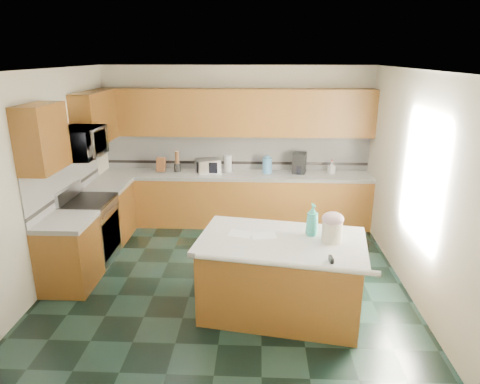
{
  "coord_description": "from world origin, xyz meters",
  "views": [
    {
      "loc": [
        0.4,
        -5.06,
        2.87
      ],
      "look_at": [
        0.15,
        0.35,
        1.12
      ],
      "focal_mm": 32.0,
      "sensor_mm": 36.0,
      "label": 1
    }
  ],
  "objects_px": {
    "knife_block": "(161,165)",
    "toaster_oven": "(208,166)",
    "coffee_maker": "(299,163)",
    "island_base": "(280,278)",
    "treat_jar": "(332,232)",
    "island_top": "(282,242)",
    "soap_bottle_island": "(312,220)"
  },
  "relations": [
    {
      "from": "island_top",
      "to": "soap_bottle_island",
      "type": "height_order",
      "value": "soap_bottle_island"
    },
    {
      "from": "island_base",
      "to": "island_top",
      "type": "bearing_deg",
      "value": 0.0
    },
    {
      "from": "treat_jar",
      "to": "soap_bottle_island",
      "type": "relative_size",
      "value": 0.62
    },
    {
      "from": "island_top",
      "to": "treat_jar",
      "type": "distance_m",
      "value": 0.56
    },
    {
      "from": "knife_block",
      "to": "toaster_oven",
      "type": "relative_size",
      "value": 0.64
    },
    {
      "from": "knife_block",
      "to": "soap_bottle_island",
      "type": "bearing_deg",
      "value": -43.61
    },
    {
      "from": "toaster_oven",
      "to": "coffee_maker",
      "type": "xyz_separation_m",
      "value": [
        1.57,
        0.03,
        0.06
      ]
    },
    {
      "from": "toaster_oven",
      "to": "coffee_maker",
      "type": "relative_size",
      "value": 1.1
    },
    {
      "from": "toaster_oven",
      "to": "soap_bottle_island",
      "type": "bearing_deg",
      "value": -83.95
    },
    {
      "from": "knife_block",
      "to": "toaster_oven",
      "type": "distance_m",
      "value": 0.82
    },
    {
      "from": "island_base",
      "to": "knife_block",
      "type": "relative_size",
      "value": 6.87
    },
    {
      "from": "island_base",
      "to": "coffee_maker",
      "type": "height_order",
      "value": "coffee_maker"
    },
    {
      "from": "island_base",
      "to": "toaster_oven",
      "type": "relative_size",
      "value": 4.41
    },
    {
      "from": "soap_bottle_island",
      "to": "treat_jar",
      "type": "bearing_deg",
      "value": -53.62
    },
    {
      "from": "island_base",
      "to": "island_top",
      "type": "height_order",
      "value": "island_top"
    },
    {
      "from": "island_top",
      "to": "toaster_oven",
      "type": "distance_m",
      "value": 2.99
    },
    {
      "from": "treat_jar",
      "to": "knife_block",
      "type": "bearing_deg",
      "value": 137.9
    },
    {
      "from": "island_base",
      "to": "toaster_oven",
      "type": "bearing_deg",
      "value": 121.96
    },
    {
      "from": "island_base",
      "to": "island_top",
      "type": "relative_size",
      "value": 0.95
    },
    {
      "from": "soap_bottle_island",
      "to": "toaster_oven",
      "type": "distance_m",
      "value": 3.02
    },
    {
      "from": "island_base",
      "to": "coffee_maker",
      "type": "distance_m",
      "value": 2.9
    },
    {
      "from": "knife_block",
      "to": "treat_jar",
      "type": "bearing_deg",
      "value": -42.98
    },
    {
      "from": "treat_jar",
      "to": "coffee_maker",
      "type": "height_order",
      "value": "coffee_maker"
    },
    {
      "from": "island_base",
      "to": "knife_block",
      "type": "height_order",
      "value": "knife_block"
    },
    {
      "from": "soap_bottle_island",
      "to": "toaster_oven",
      "type": "height_order",
      "value": "soap_bottle_island"
    },
    {
      "from": "soap_bottle_island",
      "to": "coffee_maker",
      "type": "bearing_deg",
      "value": 74.18
    },
    {
      "from": "island_top",
      "to": "knife_block",
      "type": "xyz_separation_m",
      "value": [
        -1.96,
        2.76,
        0.16
      ]
    },
    {
      "from": "island_top",
      "to": "coffee_maker",
      "type": "bearing_deg",
      "value": 90.71
    },
    {
      "from": "island_top",
      "to": "soap_bottle_island",
      "type": "distance_m",
      "value": 0.42
    },
    {
      "from": "island_base",
      "to": "treat_jar",
      "type": "height_order",
      "value": "treat_jar"
    },
    {
      "from": "soap_bottle_island",
      "to": "knife_block",
      "type": "relative_size",
      "value": 1.47
    },
    {
      "from": "island_top",
      "to": "knife_block",
      "type": "distance_m",
      "value": 3.38
    }
  ]
}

